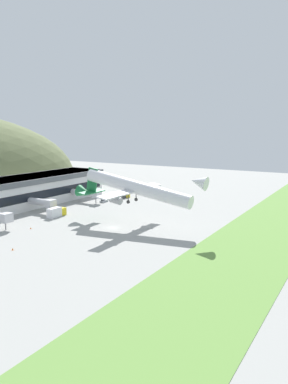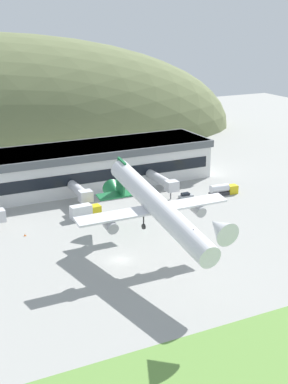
# 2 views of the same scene
# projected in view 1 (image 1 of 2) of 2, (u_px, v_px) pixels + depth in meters

# --- Properties ---
(ground_plane) EXTENTS (368.18, 368.18, 0.00)m
(ground_plane) POSITION_uv_depth(u_px,v_px,m) (113.00, 228.00, 120.27)
(ground_plane) COLOR #9E9E99
(grass_strip_foreground) EXTENTS (331.36, 25.80, 0.08)m
(grass_strip_foreground) POSITION_uv_depth(u_px,v_px,m) (246.00, 250.00, 98.38)
(grass_strip_foreground) COLOR #669342
(grass_strip_foreground) RESTS_ON ground_plane
(terminal_building) EXTENTS (88.99, 19.55, 11.94)m
(terminal_building) POSITION_uv_depth(u_px,v_px,m) (17.00, 191.00, 150.00)
(terminal_building) COLOR silver
(terminal_building) RESTS_ON ground_plane
(jetway_1) EXTENTS (3.38, 12.40, 5.43)m
(jetway_1) POSITION_uv_depth(u_px,v_px,m) (43.00, 202.00, 140.80)
(jetway_1) COLOR silver
(jetway_1) RESTS_ON ground_plane
(jetway_2) EXTENTS (3.38, 14.96, 5.43)m
(jetway_2) POSITION_uv_depth(u_px,v_px,m) (87.00, 193.00, 160.60)
(jetway_2) COLOR silver
(jetway_2) RESTS_ON ground_plane
(cargo_airplane) EXTENTS (33.26, 48.84, 11.83)m
(cargo_airplane) POSITION_uv_depth(u_px,v_px,m) (134.00, 188.00, 121.18)
(cargo_airplane) COLOR silver
(service_car_1) EXTENTS (4.17, 1.66, 1.53)m
(service_car_1) POSITION_uv_depth(u_px,v_px,m) (104.00, 201.00, 161.87)
(service_car_1) COLOR #999EA3
(service_car_1) RESTS_ON ground_plane
(fuel_truck) EXTENTS (8.00, 2.88, 3.38)m
(fuel_truck) POSITION_uv_depth(u_px,v_px,m) (56.00, 212.00, 135.18)
(fuel_truck) COLOR gold
(fuel_truck) RESTS_ON ground_plane
(box_truck) EXTENTS (8.70, 2.91, 3.13)m
(box_truck) POSITION_uv_depth(u_px,v_px,m) (122.00, 195.00, 170.09)
(box_truck) COLOR gold
(box_truck) RESTS_ON ground_plane
(traffic_cone_0) EXTENTS (0.52, 0.52, 0.58)m
(traffic_cone_0) POSITION_uv_depth(u_px,v_px,m) (31.00, 228.00, 118.73)
(traffic_cone_0) COLOR orange
(traffic_cone_0) RESTS_ON ground_plane
(traffic_cone_1) EXTENTS (0.52, 0.52, 0.58)m
(traffic_cone_1) POSITION_uv_depth(u_px,v_px,m) (13.00, 249.00, 98.06)
(traffic_cone_1) COLOR orange
(traffic_cone_1) RESTS_ON ground_plane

